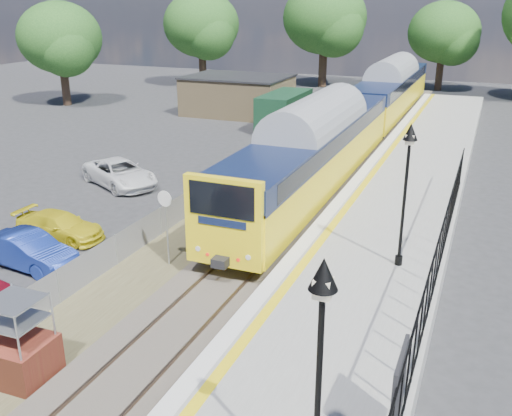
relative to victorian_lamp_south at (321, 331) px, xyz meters
The scene contains 16 objects.
ground 8.05m from the victorian_lamp_south, 143.97° to the left, with size 120.00×120.00×0.00m, color #2D2D30.
track_bed 15.50m from the victorian_lamp_south, 113.60° to the left, with size 5.90×80.00×0.29m.
platform 12.67m from the victorian_lamp_south, 96.18° to the left, with size 5.00×70.00×0.90m, color gray.
platform_edge 12.92m from the victorian_lamp_south, 105.65° to the left, with size 0.90×70.00×0.01m.
victorian_lamp_south is the anchor object (origin of this frame).
victorian_lamp_north 10.00m from the victorian_lamp_south, 91.15° to the left, with size 0.44×0.44×4.60m.
palisade_fence 6.79m from the victorian_lamp_south, 80.47° to the left, with size 0.12×26.00×2.00m.
wire_fence 19.07m from the victorian_lamp_south, 121.23° to the left, with size 0.06×52.00×1.20m.
outbuilding 38.94m from the victorian_lamp_south, 114.99° to the left, with size 10.80×10.10×3.12m.
tree_line 46.24m from the victorian_lamp_south, 95.09° to the left, with size 56.80×43.80×11.88m.
train 29.06m from the victorian_lamp_south, 100.93° to the left, with size 2.82×40.83×3.51m.
brick_plinth 8.79m from the victorian_lamp_south, 168.00° to the left, with size 1.43×1.43×2.26m.
speed_sign 12.05m from the victorian_lamp_south, 132.63° to the left, with size 0.57×0.12×2.83m.
car_blue 14.68m from the victorian_lamp_south, 151.70° to the left, with size 1.34×3.84×1.26m, color navy.
car_yellow 16.55m from the victorian_lamp_south, 145.19° to the left, with size 1.50×3.70×1.07m, color yellow.
car_white 22.21m from the victorian_lamp_south, 133.50° to the left, with size 2.18×4.74×1.32m, color white.
Camera 1 is at (7.40, -11.13, 8.93)m, focal length 40.00 mm.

